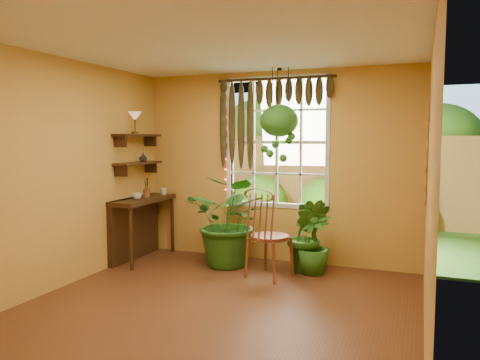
# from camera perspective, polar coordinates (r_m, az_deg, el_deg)

# --- Properties ---
(floor) EXTENTS (4.50, 4.50, 0.00)m
(floor) POSITION_cam_1_polar(r_m,az_deg,el_deg) (4.88, -3.72, -16.02)
(floor) COLOR #5D301A
(floor) RESTS_ON ground
(ceiling) EXTENTS (4.50, 4.50, 0.00)m
(ceiling) POSITION_cam_1_polar(r_m,az_deg,el_deg) (4.65, -3.92, 16.78)
(ceiling) COLOR white
(ceiling) RESTS_ON wall_back
(wall_back) EXTENTS (4.00, 0.00, 4.00)m
(wall_back) POSITION_cam_1_polar(r_m,az_deg,el_deg) (6.67, 4.43, 1.60)
(wall_back) COLOR gold
(wall_back) RESTS_ON floor
(wall_left) EXTENTS (0.00, 4.50, 4.50)m
(wall_left) POSITION_cam_1_polar(r_m,az_deg,el_deg) (5.71, -22.29, 0.63)
(wall_left) COLOR gold
(wall_left) RESTS_ON floor
(wall_right) EXTENTS (0.00, 4.50, 4.50)m
(wall_right) POSITION_cam_1_polar(r_m,az_deg,el_deg) (4.14, 22.12, -0.94)
(wall_right) COLOR gold
(wall_right) RESTS_ON floor
(window) EXTENTS (1.52, 0.10, 1.86)m
(window) POSITION_cam_1_polar(r_m,az_deg,el_deg) (6.69, 4.53, 4.61)
(window) COLOR white
(window) RESTS_ON wall_back
(valance_vine) EXTENTS (1.70, 0.12, 1.10)m
(valance_vine) POSITION_cam_1_polar(r_m,az_deg,el_deg) (6.62, 3.55, 9.61)
(valance_vine) COLOR #39210F
(valance_vine) RESTS_ON window
(string_lights) EXTENTS (0.03, 0.03, 1.54)m
(string_lights) POSITION_cam_1_polar(r_m,az_deg,el_deg) (6.86, -1.80, 5.05)
(string_lights) COLOR #FF2633
(string_lights) RESTS_ON window
(wall_plates) EXTENTS (0.04, 0.32, 1.10)m
(wall_plates) POSITION_cam_1_polar(r_m,az_deg,el_deg) (5.91, 21.78, 2.73)
(wall_plates) COLOR #FFEFD0
(wall_plates) RESTS_ON wall_right
(counter_ledge) EXTENTS (0.40, 1.20, 0.90)m
(counter_ledge) POSITION_cam_1_polar(r_m,az_deg,el_deg) (7.00, -12.42, -4.93)
(counter_ledge) COLOR #39210F
(counter_ledge) RESTS_ON floor
(shelf_lower) EXTENTS (0.25, 0.90, 0.04)m
(shelf_lower) POSITION_cam_1_polar(r_m,az_deg,el_deg) (6.88, -12.32, 2.02)
(shelf_lower) COLOR #39210F
(shelf_lower) RESTS_ON wall_left
(shelf_upper) EXTENTS (0.25, 0.90, 0.04)m
(shelf_upper) POSITION_cam_1_polar(r_m,az_deg,el_deg) (6.87, -12.39, 5.35)
(shelf_upper) COLOR #39210F
(shelf_upper) RESTS_ON wall_left
(backyard) EXTENTS (14.00, 10.00, 12.00)m
(backyard) POSITION_cam_1_polar(r_m,az_deg,el_deg) (11.13, 12.57, 2.57)
(backyard) COLOR #285719
(backyard) RESTS_ON ground
(windsor_chair) EXTENTS (0.61, 0.63, 1.31)m
(windsor_chair) POSITION_cam_1_polar(r_m,az_deg,el_deg) (5.96, 3.42, -8.26)
(windsor_chair) COLOR brown
(windsor_chair) RESTS_ON floor
(potted_plant_left) EXTENTS (1.22, 1.08, 1.26)m
(potted_plant_left) POSITION_cam_1_polar(r_m,az_deg,el_deg) (6.42, -1.11, -5.02)
(potted_plant_left) COLOR #1C4C14
(potted_plant_left) RESTS_ON floor
(potted_plant_mid) EXTENTS (0.55, 0.45, 0.98)m
(potted_plant_mid) POSITION_cam_1_polar(r_m,az_deg,el_deg) (6.21, 8.23, -6.69)
(potted_plant_mid) COLOR #1C4C14
(potted_plant_mid) RESTS_ON floor
(potted_plant_right) EXTENTS (0.57, 0.57, 0.81)m
(potted_plant_right) POSITION_cam_1_polar(r_m,az_deg,el_deg) (6.18, 8.86, -7.56)
(potted_plant_right) COLOR #1C4C14
(potted_plant_right) RESTS_ON floor
(hanging_basket) EXTENTS (0.52, 0.52, 1.28)m
(hanging_basket) POSITION_cam_1_polar(r_m,az_deg,el_deg) (6.40, 4.79, 6.75)
(hanging_basket) COLOR black
(hanging_basket) RESTS_ON ceiling
(cup_a) EXTENTS (0.15, 0.15, 0.09)m
(cup_a) POSITION_cam_1_polar(r_m,az_deg,el_deg) (6.72, -12.45, -1.93)
(cup_a) COLOR silver
(cup_a) RESTS_ON counter_ledge
(cup_b) EXTENTS (0.13, 0.13, 0.10)m
(cup_b) POSITION_cam_1_polar(r_m,az_deg,el_deg) (7.20, -9.32, -1.38)
(cup_b) COLOR beige
(cup_b) RESTS_ON counter_ledge
(brush_jar) EXTENTS (0.10, 0.10, 0.36)m
(brush_jar) POSITION_cam_1_polar(r_m,az_deg,el_deg) (6.95, -11.31, -0.90)
(brush_jar) COLOR brown
(brush_jar) RESTS_ON counter_ledge
(shelf_vase) EXTENTS (0.13, 0.13, 0.12)m
(shelf_vase) POSITION_cam_1_polar(r_m,az_deg,el_deg) (6.98, -11.73, 2.73)
(shelf_vase) COLOR #B2AD99
(shelf_vase) RESTS_ON shelf_lower
(tiffany_lamp) EXTENTS (0.19, 0.19, 0.31)m
(tiffany_lamp) POSITION_cam_1_polar(r_m,az_deg,el_deg) (6.80, -12.70, 7.43)
(tiffany_lamp) COLOR brown
(tiffany_lamp) RESTS_ON shelf_upper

